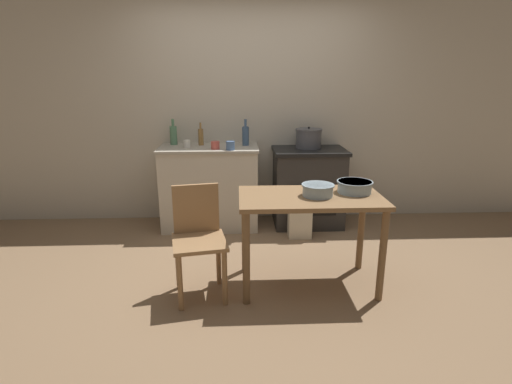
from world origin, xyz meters
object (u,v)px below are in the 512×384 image
object	(u,v)px
stove	(308,187)
bottle_far_left	(201,136)
cup_center_right	(230,146)
flour_sack	(300,220)
stock_pot	(309,138)
cup_center_left	(215,145)
mixing_bowl_small	(318,190)
work_table	(310,210)
chair	(198,237)
mixing_bowl_large	(355,186)
bottle_mid_left	(246,135)
bottle_left	(173,135)
cup_center	(187,144)

from	to	relation	value
stove	bottle_far_left	distance (m)	1.35
cup_center_right	flour_sack	bearing A→B (deg)	-13.67
stock_pot	cup_center_left	world-z (taller)	stock_pot
mixing_bowl_small	work_table	bearing A→B (deg)	168.21
stove	chair	distance (m)	1.88
stove	cup_center_left	size ratio (longest dim) A/B	9.68
mixing_bowl_large	bottle_mid_left	bearing A→B (deg)	120.89
mixing_bowl_small	cup_center_left	size ratio (longest dim) A/B	2.77
stock_pot	bottle_left	world-z (taller)	bottle_left
stock_pot	bottle_far_left	size ratio (longest dim) A/B	1.18
bottle_mid_left	stove	bearing A→B (deg)	-4.61
stove	bottle_mid_left	xyz separation A→B (m)	(-0.72, 0.06, 0.59)
work_table	mixing_bowl_small	distance (m)	0.18
work_table	cup_center	bearing A→B (deg)	128.99
bottle_left	cup_center_left	bearing A→B (deg)	-32.80
chair	work_table	bearing A→B (deg)	-4.99
stock_pot	bottle_far_left	bearing A→B (deg)	179.01
stock_pot	bottle_far_left	world-z (taller)	bottle_far_left
chair	cup_center_right	world-z (taller)	cup_center_right
mixing_bowl_small	bottle_far_left	distance (m)	1.85
chair	cup_center	xyz separation A→B (m)	(-0.24, 1.47, 0.49)
mixing_bowl_large	bottle_far_left	world-z (taller)	bottle_far_left
stove	bottle_far_left	xyz separation A→B (m)	(-1.22, 0.09, 0.58)
mixing_bowl_large	bottle_mid_left	world-z (taller)	bottle_mid_left
stove	flour_sack	distance (m)	0.50
stock_pot	bottle_mid_left	distance (m)	0.71
bottle_far_left	bottle_left	bearing A→B (deg)	171.06
mixing_bowl_small	cup_center_right	size ratio (longest dim) A/B	2.74
flour_sack	work_table	bearing A→B (deg)	-94.92
stock_pot	cup_center_left	xyz separation A→B (m)	(-1.04, -0.24, -0.03)
flour_sack	bottle_mid_left	size ratio (longest dim) A/B	1.34
bottle_mid_left	cup_center	size ratio (longest dim) A/B	3.72
cup_center_left	bottle_left	bearing A→B (deg)	147.20
flour_sack	cup_center_left	xyz separation A→B (m)	(-0.89, 0.24, 0.77)
work_table	mixing_bowl_large	xyz separation A→B (m)	(0.37, 0.07, 0.17)
stock_pot	cup_center_right	xyz separation A→B (m)	(-0.88, -0.30, -0.03)
mixing_bowl_small	cup_center_right	distance (m)	1.40
stock_pot	chair	bearing A→B (deg)	-125.24
bottle_mid_left	cup_center_left	world-z (taller)	bottle_mid_left
chair	mixing_bowl_large	xyz separation A→B (m)	(1.25, 0.16, 0.35)
stove	cup_center	distance (m)	1.46
stove	work_table	world-z (taller)	stove
chair	flour_sack	xyz separation A→B (m)	(0.97, 1.10, -0.28)
cup_center	bottle_mid_left	bearing A→B (deg)	8.22
mixing_bowl_small	cup_center	bearing A→B (deg)	130.07
stock_pot	bottle_far_left	distance (m)	1.21
flour_sack	stock_pot	xyz separation A→B (m)	(0.15, 0.48, 0.80)
bottle_left	mixing_bowl_small	bearing A→B (deg)	-49.57
mixing_bowl_small	bottle_mid_left	xyz separation A→B (m)	(-0.53, 1.49, 0.21)
work_table	cup_center_right	bearing A→B (deg)	118.32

